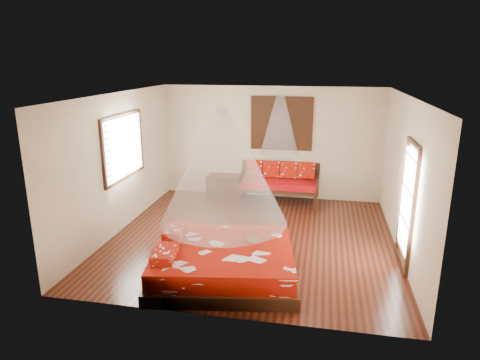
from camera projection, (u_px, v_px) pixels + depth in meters
name	position (u px, v px, depth m)	size (l,w,h in m)	color
room	(253.00, 170.00, 8.12)	(5.54, 5.54, 2.84)	black
bed	(223.00, 261.00, 6.96)	(2.58, 2.40, 0.65)	black
daybed	(279.00, 181.00, 10.56)	(1.96, 0.87, 0.98)	black
storage_chest	(223.00, 186.00, 10.95)	(0.84, 0.63, 0.57)	black
shutter_panel	(282.00, 123.00, 10.50)	(1.52, 0.06, 1.32)	black
window_left	(124.00, 147.00, 8.73)	(0.10, 1.74, 1.34)	black
glazed_door	(407.00, 206.00, 7.14)	(0.08, 1.02, 2.16)	black
wine_tray	(252.00, 238.00, 7.14)	(0.23, 0.23, 0.19)	brown
mosquito_net_main	(223.00, 166.00, 6.52)	(1.99, 1.99, 1.80)	white
mosquito_net_daybed	(280.00, 122.00, 10.03)	(0.92, 0.92, 1.50)	white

